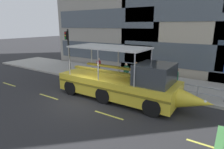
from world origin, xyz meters
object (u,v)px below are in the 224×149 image
(pedestrian_near_stern, at_px, (99,65))
(pedestrian_near_bow, at_px, (177,78))
(traffic_light_pole, at_px, (68,47))
(pedestrian_mid_left, at_px, (136,70))
(pedestrian_mid_right, at_px, (126,71))
(duck_tour_boat, at_px, (124,83))

(pedestrian_near_stern, bearing_deg, pedestrian_near_bow, -6.14)
(traffic_light_pole, distance_m, pedestrian_mid_left, 6.66)
(pedestrian_mid_left, bearing_deg, pedestrian_near_stern, -178.78)
(pedestrian_near_bow, xyz_separation_m, pedestrian_mid_right, (-3.95, 0.18, -0.07))
(duck_tour_boat, relative_size, pedestrian_near_bow, 5.83)
(pedestrian_near_stern, bearing_deg, duck_tour_boat, -37.09)
(pedestrian_mid_right, height_order, pedestrian_near_stern, pedestrian_near_stern)
(pedestrian_near_bow, height_order, pedestrian_mid_right, pedestrian_near_bow)
(traffic_light_pole, height_order, duck_tour_boat, traffic_light_pole)
(pedestrian_mid_right, relative_size, pedestrian_near_stern, 0.98)
(pedestrian_near_bow, distance_m, pedestrian_mid_left, 3.49)
(pedestrian_near_bow, relative_size, pedestrian_mid_left, 1.06)
(pedestrian_near_bow, height_order, pedestrian_mid_left, pedestrian_near_bow)
(traffic_light_pole, height_order, pedestrian_near_stern, traffic_light_pole)
(pedestrian_near_bow, bearing_deg, pedestrian_mid_left, 165.99)
(traffic_light_pole, distance_m, pedestrian_near_bow, 9.87)
(duck_tour_boat, height_order, pedestrian_mid_left, duck_tour_boat)
(pedestrian_near_bow, bearing_deg, duck_tour_boat, -131.91)
(traffic_light_pole, distance_m, duck_tour_boat, 7.84)
(duck_tour_boat, xyz_separation_m, pedestrian_near_stern, (-4.64, 3.51, 0.04))
(traffic_light_pole, bearing_deg, pedestrian_near_stern, 22.56)
(pedestrian_mid_right, bearing_deg, duck_tour_boat, -63.13)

